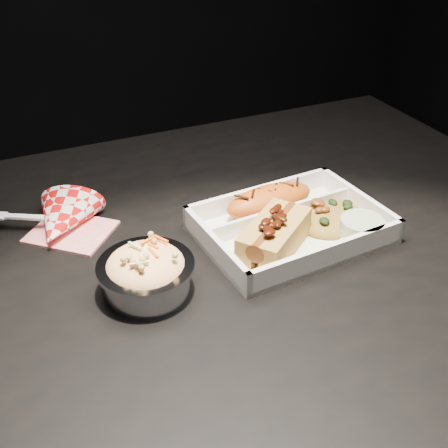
{
  "coord_description": "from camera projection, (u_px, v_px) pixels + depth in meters",
  "views": [
    {
      "loc": [
        -0.21,
        -0.58,
        1.2
      ],
      "look_at": [
        0.04,
        -0.04,
        0.81
      ],
      "focal_mm": 45.0,
      "sensor_mm": 36.0,
      "label": 1
    }
  ],
  "objects": [
    {
      "name": "fried_rice_mound",
      "position": [
        333.0,
        213.0,
        0.8
      ],
      "size": [
        0.11,
        0.1,
        0.03
      ],
      "primitive_type": "ellipsoid",
      "rotation": [
        0.0,
        0.0,
        0.08
      ],
      "color": "olive",
      "rests_on": "food_tray"
    },
    {
      "name": "foil_coleslaw_cup",
      "position": [
        146.0,
        271.0,
        0.68
      ],
      "size": [
        0.12,
        0.12,
        0.07
      ],
      "color": "silver",
      "rests_on": "dining_table"
    },
    {
      "name": "food_tray",
      "position": [
        290.0,
        229.0,
        0.79
      ],
      "size": [
        0.26,
        0.2,
        0.04
      ],
      "rotation": [
        0.0,
        0.0,
        0.08
      ],
      "color": "silver",
      "rests_on": "dining_table"
    },
    {
      "name": "fried_pastry",
      "position": [
        270.0,
        200.0,
        0.82
      ],
      "size": [
        0.14,
        0.07,
        0.04
      ],
      "primitive_type": "ellipsoid",
      "rotation": [
        0.0,
        0.0,
        0.08
      ],
      "color": "#C45513",
      "rests_on": "food_tray"
    },
    {
      "name": "cupcake_liner",
      "position": [
        361.0,
        229.0,
        0.77
      ],
      "size": [
        0.06,
        0.06,
        0.03
      ],
      "primitive_type": "cylinder",
      "color": "#A3BA8D",
      "rests_on": "food_tray"
    },
    {
      "name": "napkin_fork",
      "position": [
        62.0,
        221.0,
        0.8
      ],
      "size": [
        0.17,
        0.15,
        0.1
      ],
      "rotation": [
        0.0,
        0.0,
        -0.51
      ],
      "color": "red",
      "rests_on": "dining_table"
    },
    {
      "name": "hotdog",
      "position": [
        274.0,
        233.0,
        0.74
      ],
      "size": [
        0.13,
        0.12,
        0.06
      ],
      "rotation": [
        0.0,
        0.0,
        0.65
      ],
      "color": "#BA8F3F",
      "rests_on": "food_tray"
    },
    {
      "name": "dining_table",
      "position": [
        188.0,
        305.0,
        0.81
      ],
      "size": [
        1.2,
        0.8,
        0.75
      ],
      "color": "black",
      "rests_on": "ground"
    }
  ]
}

